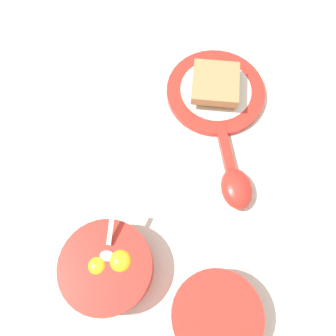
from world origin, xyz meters
name	(u,v)px	position (x,y,z in m)	size (l,w,h in m)	color
ground_plane	(163,181)	(0.00, 0.00, 0.00)	(3.00, 3.00, 0.00)	silver
egg_bowl	(108,267)	(-0.06, -0.16, 0.03)	(0.14, 0.15, 0.08)	red
toast_plate	(215,92)	(0.07, 0.19, 0.01)	(0.19, 0.19, 0.01)	red
toast_sandwich	(216,84)	(0.07, 0.19, 0.03)	(0.09, 0.10, 0.04)	#9E7042
soup_spoon	(235,183)	(0.12, 0.01, 0.01)	(0.08, 0.17, 0.03)	red
congee_bowl	(216,316)	(0.11, -0.20, 0.03)	(0.13, 0.13, 0.05)	red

